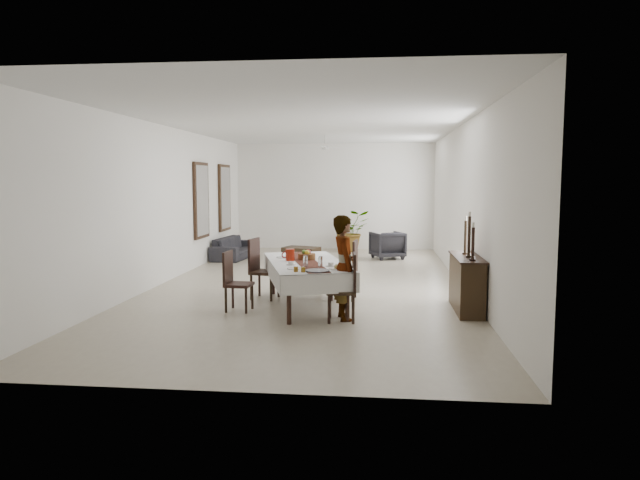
{
  "coord_description": "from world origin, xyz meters",
  "views": [
    {
      "loc": [
        1.38,
        -11.34,
        2.09
      ],
      "look_at": [
        0.35,
        -1.49,
        1.05
      ],
      "focal_mm": 32.0,
      "sensor_mm": 36.0,
      "label": 1
    }
  ],
  "objects_px": {
    "dining_table_top": "(306,264)",
    "woman": "(344,268)",
    "red_pitcher": "(290,255)",
    "sofa": "(236,248)",
    "sideboard_body": "(466,284)"
  },
  "relations": [
    {
      "from": "dining_table_top",
      "to": "woman",
      "type": "bearing_deg",
      "value": -66.45
    },
    {
      "from": "red_pitcher",
      "to": "sofa",
      "type": "distance_m",
      "value": 6.13
    },
    {
      "from": "red_pitcher",
      "to": "sideboard_body",
      "type": "height_order",
      "value": "red_pitcher"
    },
    {
      "from": "woman",
      "to": "sofa",
      "type": "relative_size",
      "value": 0.82
    },
    {
      "from": "red_pitcher",
      "to": "woman",
      "type": "distance_m",
      "value": 1.3
    },
    {
      "from": "sideboard_body",
      "to": "sofa",
      "type": "distance_m",
      "value": 7.78
    },
    {
      "from": "dining_table_top",
      "to": "red_pitcher",
      "type": "distance_m",
      "value": 0.32
    },
    {
      "from": "dining_table_top",
      "to": "woman",
      "type": "distance_m",
      "value": 1.06
    },
    {
      "from": "sideboard_body",
      "to": "sofa",
      "type": "relative_size",
      "value": 0.74
    },
    {
      "from": "red_pitcher",
      "to": "sofa",
      "type": "xyz_separation_m",
      "value": [
        -2.38,
        5.62,
        -0.57
      ]
    },
    {
      "from": "woman",
      "to": "sofa",
      "type": "distance_m",
      "value": 7.32
    },
    {
      "from": "sideboard_body",
      "to": "woman",
      "type": "bearing_deg",
      "value": -158.01
    },
    {
      "from": "sideboard_body",
      "to": "red_pitcher",
      "type": "bearing_deg",
      "value": 177.99
    },
    {
      "from": "red_pitcher",
      "to": "woman",
      "type": "height_order",
      "value": "woman"
    },
    {
      "from": "dining_table_top",
      "to": "sideboard_body",
      "type": "relative_size",
      "value": 1.67
    }
  ]
}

